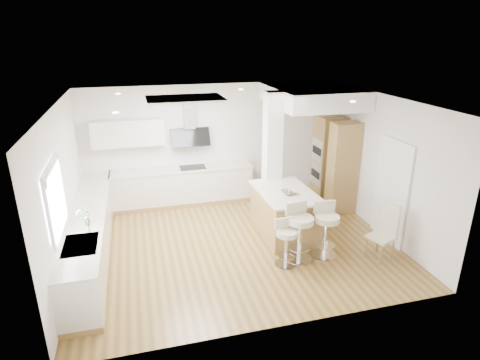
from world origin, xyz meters
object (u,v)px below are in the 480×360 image
object	(u,v)px
peninsula	(284,213)
bar_stool_b	(299,229)
dining_chair	(385,229)
bar_stool_a	(286,240)
bar_stool_c	(326,227)

from	to	relation	value
peninsula	bar_stool_b	xyz separation A→B (m)	(-0.09, -0.97, 0.12)
bar_stool_b	dining_chair	xyz separation A→B (m)	(1.54, -0.32, -0.05)
bar_stool_a	peninsula	bearing A→B (deg)	67.29
bar_stool_b	dining_chair	distance (m)	1.58
bar_stool_b	peninsula	bearing A→B (deg)	76.28
peninsula	bar_stool_c	xyz separation A→B (m)	(0.43, -0.98, 0.10)
bar_stool_a	bar_stool_b	world-z (taller)	bar_stool_b
bar_stool_c	bar_stool_a	bearing A→B (deg)	-166.96
bar_stool_a	bar_stool_b	size ratio (longest dim) A/B	0.80
peninsula	bar_stool_b	world-z (taller)	bar_stool_b
peninsula	bar_stool_c	distance (m)	1.08
peninsula	dining_chair	world-z (taller)	dining_chair
bar_stool_c	bar_stool_b	bearing A→B (deg)	-176.29
peninsula	bar_stool_b	size ratio (longest dim) A/B	1.48
peninsula	bar_stool_a	size ratio (longest dim) A/B	1.84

